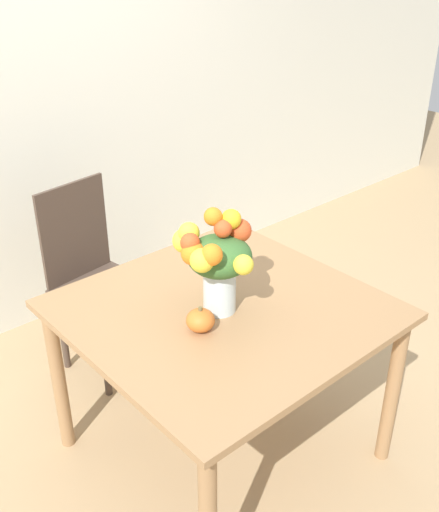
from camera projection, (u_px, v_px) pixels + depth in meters
The scene contains 6 objects.
ground_plane at pixel (223, 448), 2.71m from camera, with size 12.00×12.00×0.00m, color tan.
wall_back at pixel (25, 89), 3.10m from camera, with size 8.00×0.06×2.70m.
dining_table at pixel (224, 327), 2.40m from camera, with size 1.13×1.11×0.76m.
flower_vase at pixel (216, 259), 2.22m from camera, with size 0.32×0.35×0.42m.
pumpkin at pixel (200, 320), 2.19m from camera, with size 0.11×0.11×0.10m.
dining_chair_near_window at pixel (94, 278), 3.05m from camera, with size 0.48×0.48×0.99m.
Camera 1 is at (-1.32, -1.47, 2.05)m, focal length 42.00 mm.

